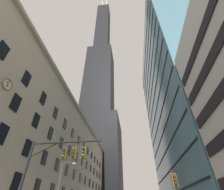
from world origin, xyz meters
name	(u,v)px	position (x,y,z in m)	size (l,w,h in m)	color
station_building	(55,160)	(-18.26, 31.01, 12.46)	(15.19, 74.03, 24.97)	#BCAF93
dark_skyscraper	(99,98)	(-18.40, 78.67, 67.70)	(29.69, 29.69, 227.95)	black
glass_office_midrise	(183,99)	(19.09, 27.03, 26.79)	(16.28, 41.94, 53.58)	teal
traffic_signal_mast	(60,160)	(-3.41, 2.80, 5.13)	(7.22, 0.63, 6.85)	black
traffic_light_near_right	(175,183)	(6.94, 4.10, 3.20)	(0.40, 0.63, 3.81)	black
street_lamppost	(61,183)	(-7.68, 13.89, 4.60)	(2.29, 0.32, 7.46)	#47474C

